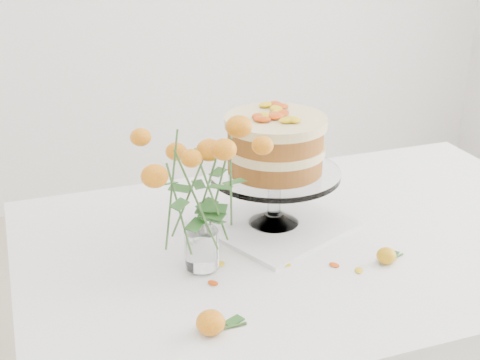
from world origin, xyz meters
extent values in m
cube|color=#A77E61|center=(0.00, 0.00, 0.73)|extent=(1.40, 0.90, 0.04)
cylinder|color=#A77E61|center=(-0.62, 0.37, 0.35)|extent=(0.06, 0.06, 0.71)
cylinder|color=#A77E61|center=(0.62, 0.37, 0.35)|extent=(0.06, 0.06, 0.71)
cube|color=white|center=(0.00, 0.00, 0.75)|extent=(1.42, 0.92, 0.01)
cube|color=white|center=(0.00, 0.46, 0.65)|extent=(1.42, 0.01, 0.20)
cube|color=white|center=(-0.71, 0.00, 0.65)|extent=(0.01, 0.92, 0.20)
cube|color=white|center=(-0.07, 0.09, 0.76)|extent=(0.42, 0.42, 0.01)
cylinder|color=white|center=(-0.07, 0.09, 0.84)|extent=(0.03, 0.03, 0.10)
cylinder|color=white|center=(-0.07, 0.09, 0.90)|extent=(0.32, 0.32, 0.01)
cylinder|color=brown|center=(-0.07, 0.09, 0.93)|extent=(0.30, 0.30, 0.05)
cylinder|color=beige|center=(-0.07, 0.09, 0.96)|extent=(0.31, 0.31, 0.02)
cylinder|color=brown|center=(-0.07, 0.09, 1.00)|extent=(0.30, 0.30, 0.05)
cylinder|color=beige|center=(-0.07, 0.09, 1.03)|extent=(0.31, 0.31, 0.02)
cylinder|color=white|center=(-0.30, -0.05, 0.76)|extent=(0.06, 0.06, 0.01)
cylinder|color=white|center=(-0.30, -0.05, 0.81)|extent=(0.08, 0.08, 0.09)
ellipsoid|color=gold|center=(0.10, -0.17, 0.78)|extent=(0.04, 0.04, 0.04)
cylinder|color=#325923|center=(0.13, -0.16, 0.76)|extent=(0.05, 0.02, 0.00)
ellipsoid|color=#BD5109|center=(-0.36, -0.28, 0.78)|extent=(0.06, 0.06, 0.05)
cylinder|color=#325923|center=(-0.32, -0.28, 0.76)|extent=(0.07, 0.01, 0.01)
ellipsoid|color=gold|center=(-0.12, -0.10, 0.76)|extent=(0.03, 0.02, 0.00)
ellipsoid|color=gold|center=(-0.02, -0.14, 0.76)|extent=(0.03, 0.02, 0.00)
ellipsoid|color=gold|center=(0.02, -0.18, 0.76)|extent=(0.03, 0.02, 0.00)
ellipsoid|color=gold|center=(-0.26, -0.05, 0.76)|extent=(0.03, 0.02, 0.00)
ellipsoid|color=gold|center=(-0.30, -0.12, 0.76)|extent=(0.03, 0.02, 0.00)
camera|label=1|loc=(-0.66, -1.29, 1.53)|focal=50.00mm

